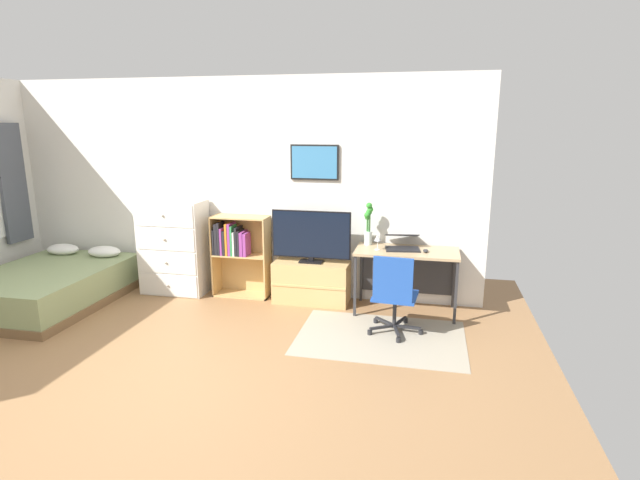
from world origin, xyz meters
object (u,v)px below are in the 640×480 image
at_px(bed, 49,286).
at_px(office_chair, 394,293).
at_px(wine_glass, 378,238).
at_px(tv_stand, 312,282).
at_px(desk, 407,260).
at_px(computer_mouse, 426,251).
at_px(dresser, 174,247).
at_px(bookshelf, 237,248).
at_px(bamboo_vase, 368,223).
at_px(laptop, 402,242).
at_px(television, 311,237).

xyz_separation_m(bed, office_chair, (4.14, -0.02, 0.23)).
bearing_deg(wine_glass, tv_stand, 169.75).
relative_size(desk, wine_glass, 6.45).
bearing_deg(office_chair, wine_glass, 115.83).
height_order(office_chair, computer_mouse, office_chair).
relative_size(dresser, tv_stand, 1.32).
distance_m(bookshelf, bamboo_vase, 1.69).
height_order(tv_stand, computer_mouse, computer_mouse).
relative_size(desk, bamboo_vase, 2.30).
height_order(dresser, computer_mouse, dresser).
bearing_deg(computer_mouse, bed, -172.05).
distance_m(dresser, bamboo_vase, 2.51).
relative_size(office_chair, laptop, 1.85).
relative_size(dresser, laptop, 2.59).
height_order(office_chair, bamboo_vase, bamboo_vase).
relative_size(laptop, bamboo_vase, 0.92).
relative_size(dresser, wine_glass, 6.68).
distance_m(television, bamboo_vase, 0.70).
distance_m(bookshelf, tv_stand, 1.04).
height_order(bed, bamboo_vase, bamboo_vase).
xyz_separation_m(bed, laptop, (4.16, 0.75, 0.58)).
bearing_deg(television, laptop, 1.19).
relative_size(computer_mouse, wine_glass, 0.58).
xyz_separation_m(dresser, computer_mouse, (3.15, -0.12, 0.15)).
bearing_deg(television, tv_stand, 90.00).
distance_m(bamboo_vase, wine_glass, 0.29).
xyz_separation_m(tv_stand, laptop, (1.07, -0.00, 0.55)).
xyz_separation_m(laptop, bamboo_vase, (-0.40, 0.08, 0.19)).
relative_size(bed, computer_mouse, 18.52).
distance_m(tv_stand, laptop, 1.21).
height_order(bed, dresser, dresser).
height_order(bookshelf, tv_stand, bookshelf).
relative_size(tv_stand, computer_mouse, 8.77).
bearing_deg(bookshelf, office_chair, -22.20).
relative_size(dresser, desk, 1.04).
height_order(office_chair, laptop, laptop).
bearing_deg(office_chair, laptop, 92.94).
height_order(television, wine_glass, television).
bearing_deg(computer_mouse, wine_glass, -178.78).
height_order(laptop, wine_glass, wine_glass).
relative_size(desk, office_chair, 1.35).
bearing_deg(desk, computer_mouse, -30.24).
bearing_deg(bamboo_vase, dresser, -177.71).
distance_m(dresser, desk, 2.94).
bearing_deg(bed, tv_stand, 12.98).
bearing_deg(computer_mouse, dresser, 177.84).
xyz_separation_m(bookshelf, office_chair, (2.02, -0.83, -0.15)).
distance_m(desk, wine_glass, 0.45).
xyz_separation_m(dresser, television, (1.81, -0.01, 0.23)).
height_order(bed, wine_glass, wine_glass).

